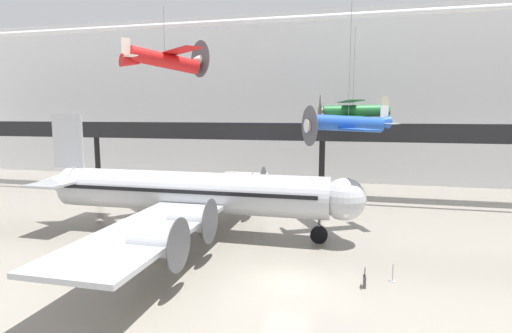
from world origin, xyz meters
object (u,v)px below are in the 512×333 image
(suspended_plane_green_biplane, at_px, (353,111))
(suspended_plane_blue_trainer, at_px, (348,124))
(suspended_plane_red_highwing, at_px, (165,60))
(info_sign_pedestal, at_px, (365,280))
(stanchion_barrier, at_px, (393,276))
(airliner_silver_main, at_px, (188,192))

(suspended_plane_green_biplane, relative_size, suspended_plane_blue_trainer, 0.91)
(suspended_plane_red_highwing, relative_size, info_sign_pedestal, 6.90)
(stanchion_barrier, bearing_deg, suspended_plane_blue_trainer, 107.02)
(airliner_silver_main, relative_size, suspended_plane_green_biplane, 2.97)
(info_sign_pedestal, bearing_deg, suspended_plane_blue_trainer, 97.24)
(airliner_silver_main, xyz_separation_m, info_sign_pedestal, (13.62, -7.16, -2.96))
(suspended_plane_red_highwing, distance_m, stanchion_barrier, 26.25)
(suspended_plane_green_biplane, bearing_deg, suspended_plane_blue_trainer, 79.75)
(airliner_silver_main, bearing_deg, suspended_plane_green_biplane, 52.66)
(suspended_plane_green_biplane, bearing_deg, info_sign_pedestal, 83.36)
(suspended_plane_green_biplane, relative_size, suspended_plane_red_highwing, 1.25)
(suspended_plane_blue_trainer, distance_m, info_sign_pedestal, 13.64)
(stanchion_barrier, bearing_deg, airliner_silver_main, 158.72)
(airliner_silver_main, height_order, info_sign_pedestal, airliner_silver_main)
(suspended_plane_green_biplane, distance_m, stanchion_barrier, 24.78)
(suspended_plane_green_biplane, xyz_separation_m, info_sign_pedestal, (0.94, -23.88, -9.58))
(suspended_plane_blue_trainer, bearing_deg, stanchion_barrier, 78.63)
(suspended_plane_green_biplane, bearing_deg, airliner_silver_main, 43.91)
(suspended_plane_blue_trainer, distance_m, stanchion_barrier, 13.06)
(suspended_plane_red_highwing, relative_size, stanchion_barrier, 7.95)
(suspended_plane_blue_trainer, relative_size, suspended_plane_red_highwing, 1.38)
(airliner_silver_main, relative_size, suspended_plane_red_highwing, 3.70)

